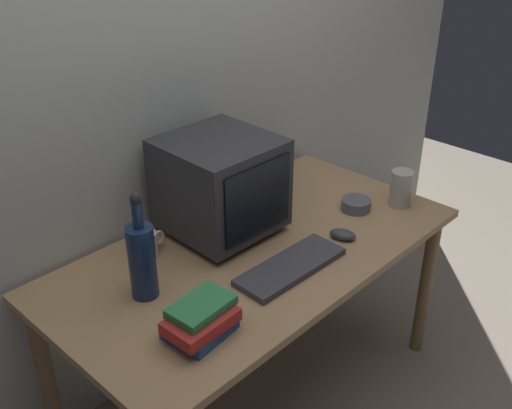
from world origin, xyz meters
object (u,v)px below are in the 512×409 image
bottle_tall (142,258)px  metal_canister (401,188)px  crt_monitor (220,185)px  keyboard (291,267)px  mug (147,244)px  book_stack (201,320)px  computer_mouse (343,234)px  cd_spindle (356,204)px  bottle_short (284,173)px

bottle_tall → metal_canister: bottle_tall is taller
crt_monitor → metal_canister: size_ratio=2.63×
crt_monitor → keyboard: bearing=-92.9°
mug → book_stack: bearing=-108.6°
mug → crt_monitor: bearing=-12.8°
computer_mouse → cd_spindle: 0.24m
crt_monitor → bottle_short: bearing=7.5°
bottle_short → metal_canister: size_ratio=1.39×
book_stack → metal_canister: (1.09, 0.01, 0.02)m
bottle_tall → metal_canister: (1.09, -0.27, -0.06)m
mug → cd_spindle: bearing=-23.6°
mug → bottle_short: bearing=-1.0°
keyboard → book_stack: (-0.43, -0.03, 0.04)m
mug → cd_spindle: (0.78, -0.34, -0.02)m
bottle_short → computer_mouse: bearing=-109.4°
computer_mouse → book_stack: 0.72m
crt_monitor → cd_spindle: bearing=-29.5°
computer_mouse → mug: (-0.57, 0.44, 0.03)m
crt_monitor → bottle_short: (0.42, 0.05, -0.12)m
keyboard → bottle_tall: (-0.43, 0.25, 0.13)m
bottle_tall → computer_mouse: bearing=-19.8°
crt_monitor → keyboard: crt_monitor is taller
cd_spindle → metal_canister: (0.16, -0.11, 0.05)m
keyboard → computer_mouse: (0.29, -0.01, 0.01)m
metal_canister → bottle_tall: bearing=166.3°
computer_mouse → crt_monitor: bearing=106.3°
bottle_short → cd_spindle: bottle_short is taller
bottle_tall → book_stack: (-0.00, -0.27, -0.09)m
bottle_tall → cd_spindle: (0.93, -0.16, -0.12)m
computer_mouse → metal_canister: 0.38m
bottle_short → book_stack: 0.97m
keyboard → cd_spindle: bearing=11.3°
crt_monitor → bottle_tall: 0.46m
mug → metal_canister: 1.04m
book_stack → cd_spindle: book_stack is taller
bottle_short → mug: size_ratio=1.73×
mug → keyboard: bearing=-56.9°
book_stack → metal_canister: 1.09m
keyboard → bottle_tall: bottle_tall is taller
bottle_short → mug: 0.72m
book_stack → metal_canister: bearing=0.3°
mug → cd_spindle: mug is taller
crt_monitor → keyboard: (-0.02, -0.36, -0.18)m
computer_mouse → metal_canister: (0.37, -0.01, 0.06)m
keyboard → metal_canister: (0.66, -0.02, 0.06)m
keyboard → metal_canister: 0.66m
keyboard → book_stack: book_stack is taller
book_stack → mug: book_stack is taller
keyboard → crt_monitor: bearing=88.7°
bottle_tall → crt_monitor: bearing=14.3°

